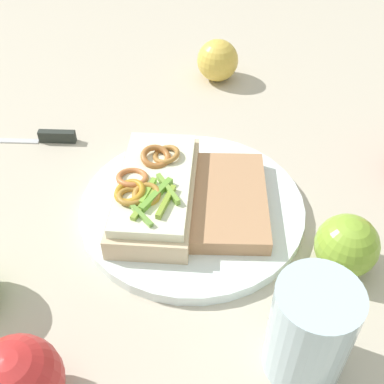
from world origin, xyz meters
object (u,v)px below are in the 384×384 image
object	(u,v)px
apple_4	(347,246)
drinking_glass	(310,331)
sandwich	(155,190)
plate	(192,208)
bread_slice_side	(228,200)
knife	(47,137)
apple_0	(218,60)
apple_3	(17,382)

from	to	relation	value
apple_4	drinking_glass	bearing A→B (deg)	179.99
drinking_glass	sandwich	bearing A→B (deg)	65.08
plate	apple_4	distance (m)	0.19
sandwich	bread_slice_side	distance (m)	0.09
knife	apple_0	bearing A→B (deg)	-143.13
apple_0	apple_4	bearing A→B (deg)	-134.15
apple_3	bread_slice_side	bearing A→B (deg)	-10.54
plate	apple_0	xyz separation A→B (m)	(0.30, 0.11, 0.03)
bread_slice_side	knife	bearing A→B (deg)	61.47
apple_3	apple_0	bearing A→B (deg)	9.74
plate	drinking_glass	xyz separation A→B (m)	(-0.12, -0.19, 0.05)
sandwich	bread_slice_side	world-z (taller)	sandwich
bread_slice_side	plate	bearing A→B (deg)	87.23
sandwich	bread_slice_side	xyz separation A→B (m)	(0.04, -0.08, -0.01)
plate	apple_0	bearing A→B (deg)	20.99
apple_0	drinking_glass	world-z (taller)	drinking_glass
bread_slice_side	apple_3	world-z (taller)	apple_3
plate	sandwich	distance (m)	0.05
apple_3	sandwich	bearing A→B (deg)	5.53
apple_4	sandwich	bearing A→B (deg)	96.44
apple_0	apple_4	size ratio (longest dim) A/B	0.99
plate	apple_4	size ratio (longest dim) A/B	3.97
bread_slice_side	apple_4	size ratio (longest dim) A/B	2.24
apple_0	apple_3	size ratio (longest dim) A/B	0.86
bread_slice_side	drinking_glass	distance (m)	0.21
bread_slice_side	apple_3	size ratio (longest dim) A/B	1.93
drinking_glass	plate	bearing A→B (deg)	56.22
sandwich	apple_4	world-z (taller)	apple_4
drinking_glass	knife	size ratio (longest dim) A/B	0.92
plate	apple_4	world-z (taller)	apple_4
apple_0	knife	world-z (taller)	apple_0
plate	bread_slice_side	size ratio (longest dim) A/B	1.78
bread_slice_side	knife	xyz separation A→B (m)	(0.01, 0.29, -0.02)
plate	bread_slice_side	bearing A→B (deg)	-65.66
plate	knife	bearing A→B (deg)	84.26
bread_slice_side	drinking_glass	size ratio (longest dim) A/B	1.40
sandwich	knife	bearing A→B (deg)	53.79
knife	plate	bearing A→B (deg)	148.01
apple_4	knife	xyz separation A→B (m)	(0.02, 0.44, -0.03)
bread_slice_side	sandwich	bearing A→B (deg)	87.76
apple_3	apple_4	size ratio (longest dim) A/B	1.16
plate	apple_3	world-z (taller)	apple_3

